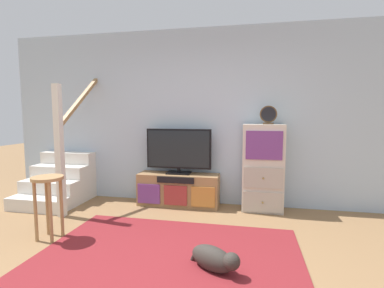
% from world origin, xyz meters
% --- Properties ---
extents(back_wall, '(6.40, 0.12, 2.70)m').
position_xyz_m(back_wall, '(0.00, 2.46, 1.35)').
color(back_wall, '#A8BCD1').
rests_on(back_wall, ground_plane).
extents(area_rug, '(2.60, 1.80, 0.01)m').
position_xyz_m(area_rug, '(0.00, 0.60, 0.01)').
color(area_rug, maroon).
rests_on(area_rug, ground_plane).
extents(media_console, '(1.24, 0.38, 0.49)m').
position_xyz_m(media_console, '(-0.30, 2.19, 0.24)').
color(media_console, '#997047').
rests_on(media_console, ground_plane).
extents(television, '(1.00, 0.22, 0.69)m').
position_xyz_m(television, '(-0.30, 2.22, 0.85)').
color(television, black).
rests_on(television, media_console).
extents(side_cabinet, '(0.58, 0.38, 1.26)m').
position_xyz_m(side_cabinet, '(0.96, 2.20, 0.63)').
color(side_cabinet, beige).
rests_on(side_cabinet, ground_plane).
extents(desk_clock, '(0.24, 0.08, 0.26)m').
position_xyz_m(desk_clock, '(1.01, 2.19, 1.39)').
color(desk_clock, '#4C3823').
rests_on(desk_clock, side_cabinet).
extents(staircase, '(1.00, 1.36, 2.20)m').
position_xyz_m(staircase, '(-2.24, 2.20, 0.37)').
color(staircase, silver).
rests_on(staircase, ground_plane).
extents(bar_stool_near, '(0.34, 0.34, 0.71)m').
position_xyz_m(bar_stool_near, '(-1.43, 0.74, 0.53)').
color(bar_stool_near, '#A37A4C').
rests_on(bar_stool_near, ground_plane).
extents(dog, '(0.50, 0.39, 0.23)m').
position_xyz_m(dog, '(0.48, 0.43, 0.12)').
color(dog, '#332D28').
rests_on(dog, ground_plane).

